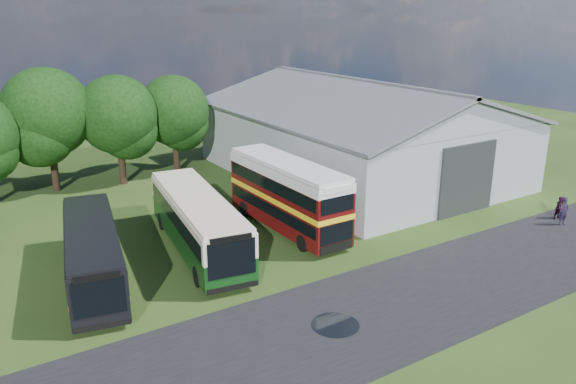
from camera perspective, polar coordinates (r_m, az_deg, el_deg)
ground at (r=29.03m, az=3.60°, el=-9.93°), size 120.00×120.00×0.00m
asphalt_road at (r=28.78m, az=12.11°, el=-10.60°), size 60.00×8.00×0.02m
puddle at (r=26.16m, az=4.83°, el=-13.35°), size 2.20×2.20×0.01m
storage_shed at (r=48.42m, az=7.01°, el=6.66°), size 18.80×24.80×8.15m
tree_mid at (r=46.59m, az=-23.29°, el=7.42°), size 6.80×6.80×9.60m
tree_right_a at (r=46.75m, az=-16.95°, el=7.51°), size 6.26×6.26×8.83m
tree_right_b at (r=49.08m, az=-11.55°, el=8.10°), size 5.98×5.98×8.45m
shrub_front at (r=36.45m, az=5.20°, el=-3.95°), size 1.70×1.70×1.70m
shrub_mid at (r=37.93m, az=3.37°, el=-3.01°), size 1.60×1.60×1.60m
bus_green_single at (r=33.13m, az=-9.13°, el=-3.05°), size 4.62×12.61×3.40m
bus_maroon_double at (r=35.92m, az=-0.07°, el=-0.37°), size 2.74×10.53×4.52m
bus_dark_single at (r=30.87m, az=-19.24°, el=-5.84°), size 4.68×11.42×3.07m
visitor_a at (r=41.16m, az=26.24°, el=-1.78°), size 0.71×0.47×1.92m
visitor_b at (r=42.33m, az=25.94°, el=-1.46°), size 0.88×0.75×1.58m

